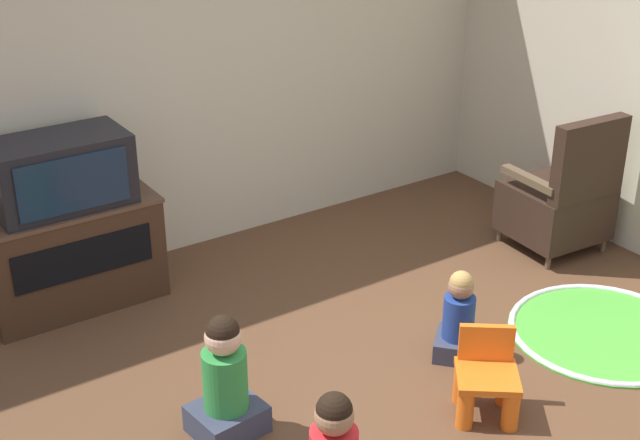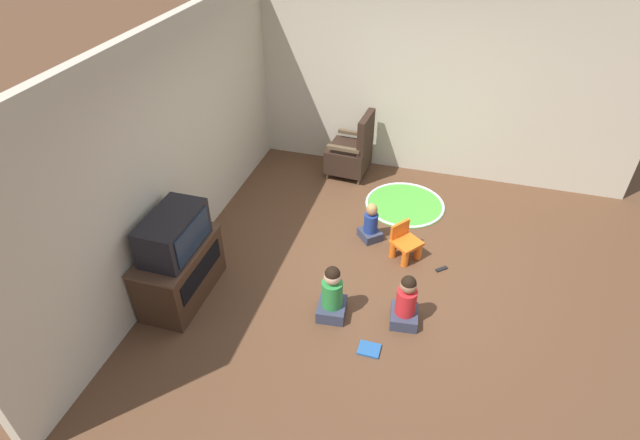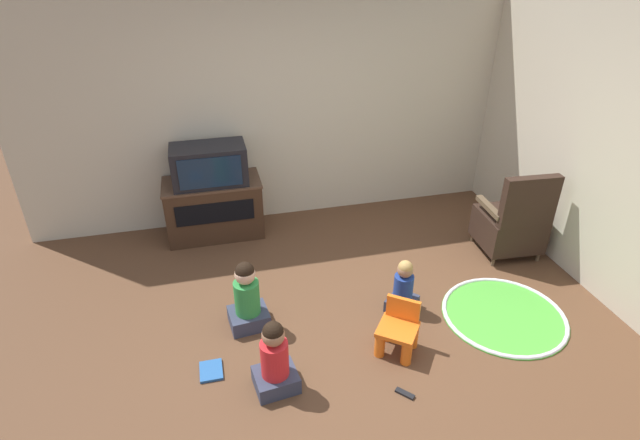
# 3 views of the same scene
# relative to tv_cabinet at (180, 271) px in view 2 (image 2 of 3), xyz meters

# --- Properties ---
(ground_plane) EXTENTS (30.00, 30.00, 0.00)m
(ground_plane) POSITION_rel_tv_cabinet_xyz_m (0.96, -2.07, -0.34)
(ground_plane) COLOR brown
(wall_back) EXTENTS (5.60, 0.12, 2.68)m
(wall_back) POSITION_rel_tv_cabinet_xyz_m (0.76, 0.35, 1.00)
(wall_back) COLOR beige
(wall_back) RESTS_ON ground_plane
(wall_right) EXTENTS (0.12, 5.48, 2.68)m
(wall_right) POSITION_rel_tv_cabinet_xyz_m (3.50, -2.33, 1.00)
(wall_right) COLOR beige
(wall_right) RESTS_ON ground_plane
(tv_cabinet) EXTENTS (1.07, 0.55, 0.66)m
(tv_cabinet) POSITION_rel_tv_cabinet_xyz_m (0.00, 0.00, 0.00)
(tv_cabinet) COLOR #382316
(tv_cabinet) RESTS_ON ground_plane
(television) EXTENTS (0.79, 0.45, 0.42)m
(television) POSITION_rel_tv_cabinet_xyz_m (-0.00, -0.03, 0.53)
(television) COLOR black
(television) RESTS_ON tv_cabinet
(black_armchair) EXTENTS (0.64, 0.63, 1.00)m
(black_armchair) POSITION_rel_tv_cabinet_xyz_m (3.03, -1.19, 0.03)
(black_armchair) COLOR brown
(black_armchair) RESTS_ON ground_plane
(yellow_kid_chair) EXTENTS (0.43, 0.42, 0.45)m
(yellow_kid_chair) POSITION_rel_tv_cabinet_xyz_m (1.33, -2.26, -0.16)
(yellow_kid_chair) COLOR orange
(yellow_kid_chair) RESTS_ON ground_plane
(play_mat) EXTENTS (1.11, 1.11, 0.04)m
(play_mat) POSITION_rel_tv_cabinet_xyz_m (2.44, -2.11, -0.33)
(play_mat) COLOR green
(play_mat) RESTS_ON ground_plane
(child_watching_left) EXTENTS (0.35, 0.32, 0.63)m
(child_watching_left) POSITION_rel_tv_cabinet_xyz_m (0.29, -2.42, -0.07)
(child_watching_left) COLOR #33384C
(child_watching_left) RESTS_ON ground_plane
(child_watching_center) EXTENTS (0.36, 0.36, 0.53)m
(child_watching_center) POSITION_rel_tv_cabinet_xyz_m (1.57, -1.79, -0.11)
(child_watching_center) COLOR #33384C
(child_watching_center) RESTS_ON ground_plane
(child_watching_right) EXTENTS (0.36, 0.33, 0.66)m
(child_watching_right) POSITION_rel_tv_cabinet_xyz_m (0.17, -1.66, -0.06)
(child_watching_right) COLOR #33384C
(child_watching_right) RESTS_ON ground_plane
(book) EXTENTS (0.18, 0.22, 0.02)m
(book) POSITION_rel_tv_cabinet_xyz_m (-0.19, -2.15, -0.33)
(book) COLOR #235699
(book) RESTS_ON ground_plane
(remote_control) EXTENTS (0.13, 0.14, 0.02)m
(remote_control) POSITION_rel_tv_cabinet_xyz_m (1.21, -2.73, -0.33)
(remote_control) COLOR black
(remote_control) RESTS_ON ground_plane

